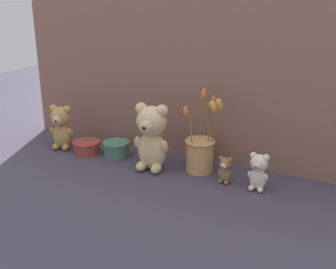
{
  "coord_description": "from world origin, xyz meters",
  "views": [
    {
      "loc": [
        0.66,
        -1.29,
        0.66
      ],
      "look_at": [
        0.0,
        0.02,
        0.14
      ],
      "focal_mm": 45.0,
      "sensor_mm": 36.0,
      "label": 1
    }
  ],
  "objects_px": {
    "teddy_bear_tiny": "(225,169)",
    "teddy_bear_medium": "(61,126)",
    "teddy_bear_large": "(152,136)",
    "flower_vase": "(201,150)",
    "decorative_tin_short": "(87,147)",
    "teddy_bear_small": "(258,171)",
    "decorative_tin_tall": "(116,149)"
  },
  "relations": [
    {
      "from": "teddy_bear_tiny",
      "to": "teddy_bear_large",
      "type": "bearing_deg",
      "value": -177.53
    },
    {
      "from": "teddy_bear_medium",
      "to": "decorative_tin_tall",
      "type": "bearing_deg",
      "value": 6.61
    },
    {
      "from": "teddy_bear_small",
      "to": "teddy_bear_tiny",
      "type": "distance_m",
      "value": 0.12
    },
    {
      "from": "flower_vase",
      "to": "teddy_bear_small",
      "type": "bearing_deg",
      "value": -13.09
    },
    {
      "from": "teddy_bear_large",
      "to": "teddy_bear_tiny",
      "type": "height_order",
      "value": "teddy_bear_large"
    },
    {
      "from": "teddy_bear_medium",
      "to": "teddy_bear_tiny",
      "type": "distance_m",
      "value": 0.73
    },
    {
      "from": "teddy_bear_medium",
      "to": "decorative_tin_short",
      "type": "distance_m",
      "value": 0.14
    },
    {
      "from": "decorative_tin_tall",
      "to": "decorative_tin_short",
      "type": "bearing_deg",
      "value": -168.62
    },
    {
      "from": "teddy_bear_large",
      "to": "teddy_bear_small",
      "type": "distance_m",
      "value": 0.41
    },
    {
      "from": "teddy_bear_tiny",
      "to": "teddy_bear_small",
      "type": "bearing_deg",
      "value": -0.53
    },
    {
      "from": "teddy_bear_small",
      "to": "flower_vase",
      "type": "height_order",
      "value": "flower_vase"
    },
    {
      "from": "teddy_bear_large",
      "to": "teddy_bear_tiny",
      "type": "xyz_separation_m",
      "value": [
        0.28,
        0.01,
        -0.08
      ]
    },
    {
      "from": "teddy_bear_medium",
      "to": "decorative_tin_short",
      "type": "bearing_deg",
      "value": 1.48
    },
    {
      "from": "decorative_tin_short",
      "to": "teddy_bear_large",
      "type": "bearing_deg",
      "value": -3.69
    },
    {
      "from": "decorative_tin_short",
      "to": "flower_vase",
      "type": "bearing_deg",
      "value": 5.21
    },
    {
      "from": "teddy_bear_medium",
      "to": "teddy_bear_small",
      "type": "bearing_deg",
      "value": -0.42
    },
    {
      "from": "teddy_bear_small",
      "to": "teddy_bear_tiny",
      "type": "relative_size",
      "value": 1.36
    },
    {
      "from": "teddy_bear_large",
      "to": "flower_vase",
      "type": "bearing_deg",
      "value": 21.04
    },
    {
      "from": "flower_vase",
      "to": "teddy_bear_large",
      "type": "bearing_deg",
      "value": -158.96
    },
    {
      "from": "teddy_bear_small",
      "to": "teddy_bear_large",
      "type": "bearing_deg",
      "value": -178.41
    },
    {
      "from": "decorative_tin_tall",
      "to": "teddy_bear_medium",
      "type": "bearing_deg",
      "value": -173.39
    },
    {
      "from": "teddy_bear_tiny",
      "to": "decorative_tin_short",
      "type": "relative_size",
      "value": 0.86
    },
    {
      "from": "teddy_bear_tiny",
      "to": "teddy_bear_medium",
      "type": "bearing_deg",
      "value": 179.59
    },
    {
      "from": "teddy_bear_small",
      "to": "teddy_bear_medium",
      "type": "bearing_deg",
      "value": 179.58
    },
    {
      "from": "teddy_bear_small",
      "to": "teddy_bear_tiny",
      "type": "xyz_separation_m",
      "value": [
        -0.12,
        0.0,
        -0.02
      ]
    },
    {
      "from": "teddy_bear_small",
      "to": "decorative_tin_tall",
      "type": "xyz_separation_m",
      "value": [
        -0.59,
        0.04,
        -0.04
      ]
    },
    {
      "from": "decorative_tin_tall",
      "to": "decorative_tin_short",
      "type": "height_order",
      "value": "decorative_tin_tall"
    },
    {
      "from": "teddy_bear_medium",
      "to": "decorative_tin_short",
      "type": "height_order",
      "value": "teddy_bear_medium"
    },
    {
      "from": "teddy_bear_small",
      "to": "decorative_tin_short",
      "type": "distance_m",
      "value": 0.72
    },
    {
      "from": "teddy_bear_large",
      "to": "teddy_bear_medium",
      "type": "relative_size",
      "value": 1.35
    },
    {
      "from": "teddy_bear_large",
      "to": "teddy_bear_small",
      "type": "xyz_separation_m",
      "value": [
        0.4,
        0.01,
        -0.06
      ]
    },
    {
      "from": "teddy_bear_large",
      "to": "decorative_tin_short",
      "type": "relative_size",
      "value": 2.25
    }
  ]
}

